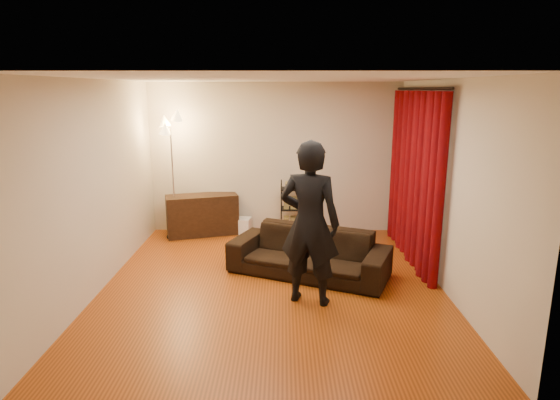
{
  "coord_description": "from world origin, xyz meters",
  "views": [
    {
      "loc": [
        0.14,
        -5.9,
        2.58
      ],
      "look_at": [
        0.1,
        0.3,
        1.1
      ],
      "focal_mm": 30.0,
      "sensor_mm": 36.0,
      "label": 1
    }
  ],
  "objects_px": {
    "sofa": "(309,253)",
    "storage_boxes": "(241,225)",
    "media_cabinet": "(202,215)",
    "floor_lamp": "(173,178)",
    "person": "(310,224)",
    "wire_shelf": "(294,209)"
  },
  "relations": [
    {
      "from": "sofa",
      "to": "storage_boxes",
      "type": "bearing_deg",
      "value": 143.05
    },
    {
      "from": "media_cabinet",
      "to": "floor_lamp",
      "type": "height_order",
      "value": "floor_lamp"
    },
    {
      "from": "floor_lamp",
      "to": "person",
      "type": "bearing_deg",
      "value": -49.01
    },
    {
      "from": "storage_boxes",
      "to": "wire_shelf",
      "type": "distance_m",
      "value": 1.03
    },
    {
      "from": "storage_boxes",
      "to": "wire_shelf",
      "type": "xyz_separation_m",
      "value": [
        0.96,
        -0.14,
        0.35
      ]
    },
    {
      "from": "sofa",
      "to": "floor_lamp",
      "type": "xyz_separation_m",
      "value": [
        -2.27,
        1.7,
        0.75
      ]
    },
    {
      "from": "sofa",
      "to": "wire_shelf",
      "type": "height_order",
      "value": "wire_shelf"
    },
    {
      "from": "sofa",
      "to": "wire_shelf",
      "type": "relative_size",
      "value": 2.23
    },
    {
      "from": "person",
      "to": "media_cabinet",
      "type": "distance_m",
      "value": 3.33
    },
    {
      "from": "person",
      "to": "wire_shelf",
      "type": "bearing_deg",
      "value": -70.08
    },
    {
      "from": "sofa",
      "to": "media_cabinet",
      "type": "distance_m",
      "value": 2.61
    },
    {
      "from": "person",
      "to": "media_cabinet",
      "type": "height_order",
      "value": "person"
    },
    {
      "from": "person",
      "to": "storage_boxes",
      "type": "xyz_separation_m",
      "value": [
        -1.09,
        2.82,
        -0.86
      ]
    },
    {
      "from": "storage_boxes",
      "to": "floor_lamp",
      "type": "distance_m",
      "value": 1.5
    },
    {
      "from": "storage_boxes",
      "to": "floor_lamp",
      "type": "relative_size",
      "value": 0.16
    },
    {
      "from": "sofa",
      "to": "wire_shelf",
      "type": "distance_m",
      "value": 1.84
    },
    {
      "from": "wire_shelf",
      "to": "sofa",
      "type": "bearing_deg",
      "value": -65.44
    },
    {
      "from": "storage_boxes",
      "to": "floor_lamp",
      "type": "bearing_deg",
      "value": -167.15
    },
    {
      "from": "wire_shelf",
      "to": "floor_lamp",
      "type": "height_order",
      "value": "floor_lamp"
    },
    {
      "from": "person",
      "to": "media_cabinet",
      "type": "bearing_deg",
      "value": -39.78
    },
    {
      "from": "storage_boxes",
      "to": "wire_shelf",
      "type": "bearing_deg",
      "value": -8.08
    },
    {
      "from": "sofa",
      "to": "media_cabinet",
      "type": "relative_size",
      "value": 1.77
    }
  ]
}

